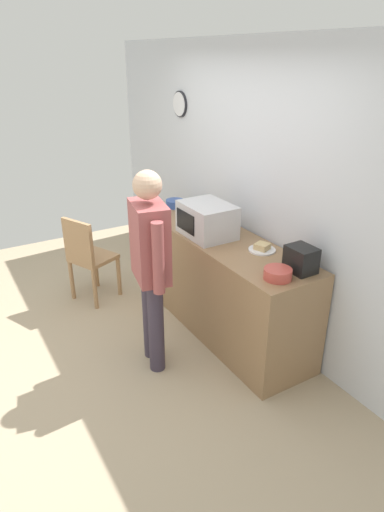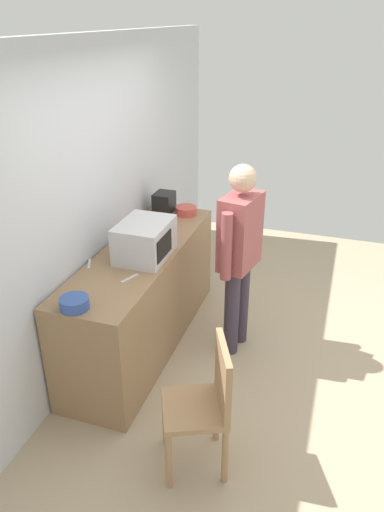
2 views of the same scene
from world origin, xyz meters
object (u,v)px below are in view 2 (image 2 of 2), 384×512
Objects in this scene: toaster at (164,202)px; person_standing at (239,248)px; fork_utensil at (129,278)px; wooden_chair at (206,401)px; microwave at (145,240)px; sandwich_plate at (147,227)px; salad_bowl at (74,303)px; cereal_bowl at (186,211)px; spoon_utensil at (89,263)px.

toaster is 0.13× the size of person_standing.
fork_utensil is 1.10m from wooden_chair.
microwave is at bearing -167.51° from toaster.
person_standing reaches higher than sandwich_plate.
toaster is at bearing 0.67° from sandwich_plate.
sandwich_plate is 1.35× the size of fork_utensil.
fork_utensil is (0.49, -0.18, -0.04)m from salad_bowl.
cereal_bowl is at bearing -4.82° from salad_bowl.
spoon_utensil is 0.10× the size of person_standing.
microwave reaches higher than fork_utensil.
salad_bowl is at bearing 170.50° from microwave.
person_standing is at bearing -134.54° from cereal_bowl.
salad_bowl and cereal_bowl have the same top height.
salad_bowl is at bearing -177.26° from sandwich_plate.
spoon_utensil is (0.12, 0.41, 0.00)m from fork_utensil.
wooden_chair is (-0.14, -0.97, -0.45)m from salad_bowl.
person_standing reaches higher than toaster.
toaster is 1.16m from person_standing.
salad_bowl reaches higher than fork_utensil.
toaster is 1.26m from spoon_utensil.
sandwich_plate is 1.35× the size of spoon_utensil.
person_standing is (0.68, -0.68, 0.05)m from fork_utensil.
spoon_utensil is at bearing 117.22° from person_standing.
sandwich_plate is 0.24× the size of wooden_chair.
person_standing is (-0.69, -0.70, 0.01)m from cereal_bowl.
cereal_bowl is (1.86, -0.16, 0.00)m from salad_bowl.
microwave is 2.27× the size of toaster.
sandwich_plate is 1.41m from salad_bowl.
sandwich_plate is 1.05× the size of toaster.
salad_bowl reaches higher than spoon_utensil.
person_standing is (1.17, -0.86, 0.01)m from salad_bowl.
microwave is 0.48m from spoon_utensil.
spoon_utensil is 1.23m from person_standing.
toaster reaches higher than fork_utensil.
microwave is 0.59m from sandwich_plate.
microwave is 2.51× the size of salad_bowl.
sandwich_plate is 0.14× the size of person_standing.
toaster is at bearing 10.37° from fork_utensil.
wooden_chair is at bearing -98.46° from salad_bowl.
cereal_bowl is 1.37m from fork_utensil.
toaster is at bearing 2.24° from salad_bowl.
sandwich_plate is at bearing -179.33° from toaster.
fork_utensil is (-1.37, -0.25, -0.10)m from toaster.
spoon_utensil is at bearing 168.51° from sandwich_plate.
salad_bowl is at bearing 160.00° from fork_utensil.
wooden_chair is (-1.31, -0.11, -0.46)m from person_standing.
fork_utensil is 0.42m from spoon_utensil.
microwave is at bearing 179.35° from cereal_bowl.
cereal_bowl is 1.31m from spoon_utensil.
person_standing is (-0.23, -0.93, 0.03)m from sandwich_plate.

